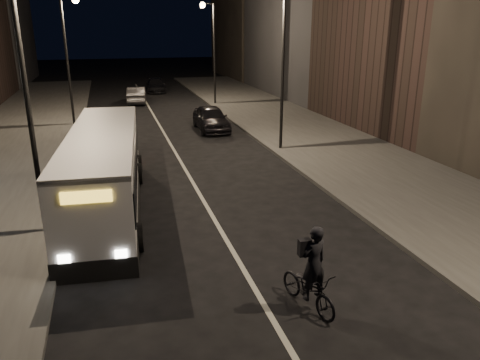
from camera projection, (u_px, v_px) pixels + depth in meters
ground at (243, 269)px, 13.19m from camera, size 180.00×180.00×0.00m
sidewalk_right at (314, 138)px, 28.14m from camera, size 7.00×70.00×0.16m
sidewalk_left at (6, 159)px, 23.76m from camera, size 7.00×70.00×0.16m
streetlight_right_mid at (278, 49)px, 23.83m from camera, size 1.20×0.44×8.12m
streetlight_right_far at (211, 40)px, 38.44m from camera, size 1.20×0.44×8.12m
streetlight_left_near at (32, 67)px, 13.78m from camera, size 1.20×0.44×8.12m
streetlight_left_far at (70, 44)px, 30.21m from camera, size 1.20×0.44×8.12m
city_bus at (105, 168)px, 17.06m from camera, size 3.16×10.97×2.92m
cyclist_on_bicycle at (310, 281)px, 11.13m from camera, size 1.17×2.05×2.23m
car_near at (211, 118)px, 30.27m from camera, size 1.89×4.66×1.58m
car_mid at (137, 95)px, 40.82m from camera, size 1.95×4.51×1.44m
car_far at (156, 85)px, 47.81m from camera, size 2.15×4.69×1.33m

